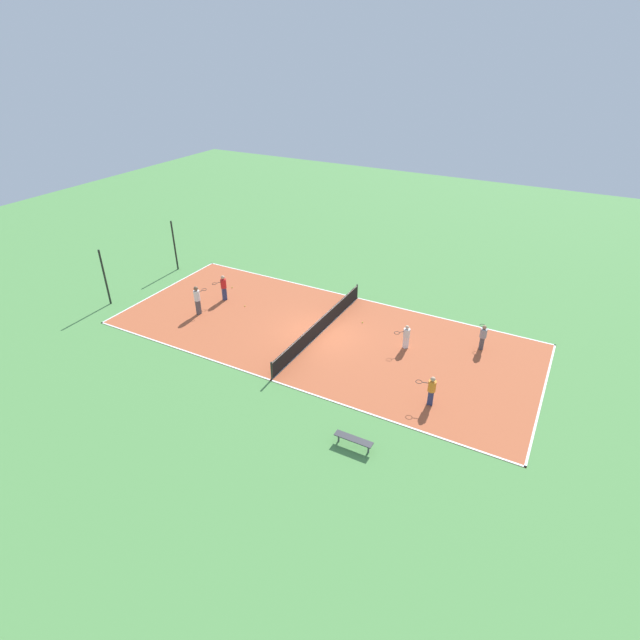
{
  "coord_description": "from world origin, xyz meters",
  "views": [
    {
      "loc": [
        -21.41,
        -11.61,
        14.72
      ],
      "look_at": [
        0.0,
        0.0,
        0.9
      ],
      "focal_mm": 28.0,
      "sensor_mm": 36.0,
      "label": 1
    }
  ],
  "objects_px": {
    "player_coach_red": "(223,286)",
    "tennis_ball_midcourt": "(245,306)",
    "player_center_orange": "(431,389)",
    "fence_post_back_left": "(105,277)",
    "player_baseline_gray": "(483,336)",
    "bench": "(354,440)",
    "fence_post_back_right": "(175,246)",
    "tennis_ball_left_sideline": "(362,322)",
    "player_near_white": "(197,298)",
    "tennis_ball_near_net": "(232,287)",
    "tennis_net": "(320,326)",
    "player_far_white": "(406,335)"
  },
  "relations": [
    {
      "from": "player_near_white",
      "to": "tennis_ball_left_sideline",
      "type": "relative_size",
      "value": 27.17
    },
    {
      "from": "player_baseline_gray",
      "to": "tennis_net",
      "type": "bearing_deg",
      "value": 88.63
    },
    {
      "from": "player_near_white",
      "to": "fence_post_back_right",
      "type": "bearing_deg",
      "value": 61.82
    },
    {
      "from": "tennis_net",
      "to": "player_coach_red",
      "type": "relative_size",
      "value": 5.96
    },
    {
      "from": "bench",
      "to": "tennis_ball_near_net",
      "type": "distance_m",
      "value": 16.68
    },
    {
      "from": "player_far_white",
      "to": "player_coach_red",
      "type": "distance_m",
      "value": 12.19
    },
    {
      "from": "player_coach_red",
      "to": "player_near_white",
      "type": "distance_m",
      "value": 2.27
    },
    {
      "from": "player_baseline_gray",
      "to": "tennis_ball_midcourt",
      "type": "relative_size",
      "value": 21.4
    },
    {
      "from": "player_center_orange",
      "to": "fence_post_back_left",
      "type": "relative_size",
      "value": 0.42
    },
    {
      "from": "bench",
      "to": "player_baseline_gray",
      "type": "distance_m",
      "value": 10.46
    },
    {
      "from": "player_far_white",
      "to": "tennis_ball_midcourt",
      "type": "relative_size",
      "value": 20.36
    },
    {
      "from": "tennis_net",
      "to": "player_coach_red",
      "type": "height_order",
      "value": "player_coach_red"
    },
    {
      "from": "player_coach_red",
      "to": "fence_post_back_right",
      "type": "xyz_separation_m",
      "value": [
        2.29,
        6.06,
        0.82
      ]
    },
    {
      "from": "tennis_ball_near_net",
      "to": "fence_post_back_left",
      "type": "relative_size",
      "value": 0.02
    },
    {
      "from": "tennis_ball_left_sideline",
      "to": "fence_post_back_right",
      "type": "height_order",
      "value": "fence_post_back_right"
    },
    {
      "from": "tennis_net",
      "to": "tennis_ball_left_sideline",
      "type": "height_order",
      "value": "tennis_net"
    },
    {
      "from": "player_near_white",
      "to": "player_center_orange",
      "type": "bearing_deg",
      "value": -86.72
    },
    {
      "from": "tennis_ball_midcourt",
      "to": "fence_post_back_left",
      "type": "height_order",
      "value": "fence_post_back_left"
    },
    {
      "from": "tennis_ball_near_net",
      "to": "player_coach_red",
      "type": "bearing_deg",
      "value": -157.95
    },
    {
      "from": "player_center_orange",
      "to": "player_far_white",
      "type": "relative_size",
      "value": 1.1
    },
    {
      "from": "player_far_white",
      "to": "player_near_white",
      "type": "bearing_deg",
      "value": -38.22
    },
    {
      "from": "player_coach_red",
      "to": "tennis_ball_midcourt",
      "type": "relative_size",
      "value": 24.79
    },
    {
      "from": "player_near_white",
      "to": "fence_post_back_left",
      "type": "xyz_separation_m",
      "value": [
        -1.61,
        5.86,
        0.72
      ]
    },
    {
      "from": "bench",
      "to": "tennis_ball_near_net",
      "type": "height_order",
      "value": "bench"
    },
    {
      "from": "player_center_orange",
      "to": "player_baseline_gray",
      "type": "distance_m",
      "value": 5.98
    },
    {
      "from": "tennis_net",
      "to": "tennis_ball_left_sideline",
      "type": "xyz_separation_m",
      "value": [
        2.26,
        -1.63,
        -0.47
      ]
    },
    {
      "from": "tennis_net",
      "to": "player_coach_red",
      "type": "bearing_deg",
      "value": 83.94
    },
    {
      "from": "tennis_ball_left_sideline",
      "to": "fence_post_back_right",
      "type": "distance_m",
      "value": 15.22
    },
    {
      "from": "player_coach_red",
      "to": "player_near_white",
      "type": "bearing_deg",
      "value": 22.94
    },
    {
      "from": "tennis_net",
      "to": "bench",
      "type": "xyz_separation_m",
      "value": [
        -7.28,
        -5.51,
        -0.14
      ]
    },
    {
      "from": "tennis_ball_near_net",
      "to": "player_baseline_gray",
      "type": "bearing_deg",
      "value": -88.8
    },
    {
      "from": "player_near_white",
      "to": "fence_post_back_left",
      "type": "distance_m",
      "value": 6.12
    },
    {
      "from": "bench",
      "to": "fence_post_back_right",
      "type": "bearing_deg",
      "value": -28.63
    },
    {
      "from": "player_far_white",
      "to": "player_baseline_gray",
      "type": "distance_m",
      "value": 4.09
    },
    {
      "from": "player_coach_red",
      "to": "player_baseline_gray",
      "type": "height_order",
      "value": "player_coach_red"
    },
    {
      "from": "tennis_ball_left_sideline",
      "to": "player_far_white",
      "type": "bearing_deg",
      "value": -113.45
    },
    {
      "from": "tennis_ball_left_sideline",
      "to": "tennis_ball_near_net",
      "type": "relative_size",
      "value": 1.0
    },
    {
      "from": "tennis_ball_midcourt",
      "to": "tennis_ball_left_sideline",
      "type": "bearing_deg",
      "value": -77.45
    },
    {
      "from": "player_center_orange",
      "to": "tennis_ball_left_sideline",
      "type": "xyz_separation_m",
      "value": [
        5.4,
        5.8,
        -0.83
      ]
    },
    {
      "from": "player_coach_red",
      "to": "tennis_ball_left_sideline",
      "type": "height_order",
      "value": "player_coach_red"
    },
    {
      "from": "player_near_white",
      "to": "tennis_net",
      "type": "bearing_deg",
      "value": -69.45
    },
    {
      "from": "fence_post_back_right",
      "to": "player_far_white",
      "type": "bearing_deg",
      "value": -96.82
    },
    {
      "from": "tennis_ball_left_sideline",
      "to": "player_near_white",
      "type": "bearing_deg",
      "value": 112.02
    },
    {
      "from": "tennis_net",
      "to": "tennis_ball_midcourt",
      "type": "relative_size",
      "value": 147.7
    },
    {
      "from": "player_far_white",
      "to": "tennis_ball_near_net",
      "type": "distance_m",
      "value": 12.96
    },
    {
      "from": "bench",
      "to": "tennis_ball_midcourt",
      "type": "bearing_deg",
      "value": -35.2
    },
    {
      "from": "fence_post_back_left",
      "to": "fence_post_back_right",
      "type": "distance_m",
      "value": 6.15
    },
    {
      "from": "player_center_orange",
      "to": "tennis_ball_near_net",
      "type": "bearing_deg",
      "value": -34.17
    },
    {
      "from": "bench",
      "to": "player_near_white",
      "type": "xyz_separation_m",
      "value": [
        5.82,
        13.11,
        0.71
      ]
    },
    {
      "from": "tennis_ball_midcourt",
      "to": "fence_post_back_right",
      "type": "relative_size",
      "value": 0.02
    }
  ]
}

